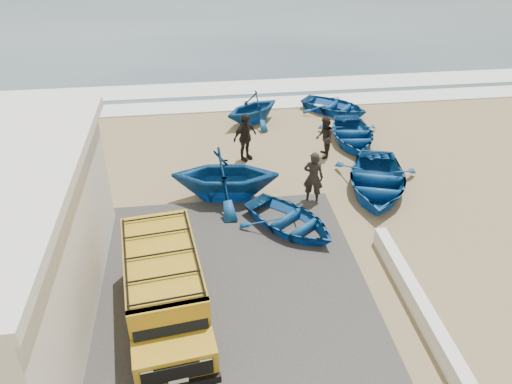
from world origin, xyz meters
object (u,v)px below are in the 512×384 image
van (165,288)px  boat_mid_left (225,174)px  boat_far_left (252,108)px  boat_near_right (377,180)px  fisherman_middle (324,138)px  parapet (417,302)px  boat_mid_right (352,134)px  fisherman_back (245,137)px  boat_near_left (290,221)px  boat_far_right (335,106)px  fisherman_front (313,177)px

van → boat_mid_left: van is taller
boat_far_left → boat_near_right: bearing=-4.1°
van → fisherman_middle: van is taller
parapet → boat_far_left: bearing=102.7°
boat_near_right → boat_far_left: boat_far_left is taller
boat_mid_right → fisherman_middle: size_ratio=2.14×
boat_mid_right → fisherman_back: 4.97m
van → boat_near_right: bearing=28.7°
boat_near_left → boat_near_right: boat_near_right is taller
van → boat_mid_right: bearing=43.4°
boat_far_right → fisherman_back: size_ratio=1.67×
fisherman_middle → van: bearing=-28.3°
parapet → fisherman_middle: (-0.36, 8.90, 0.60)m
fisherman_front → fisherman_back: fisherman_back is taller
parapet → boat_near_right: boat_near_right is taller
parapet → fisherman_back: 9.82m
boat_mid_left → boat_far_right: boat_mid_left is taller
fisherman_back → van: bearing=-145.0°
van → fisherman_back: van is taller
parapet → boat_far_left: boat_far_left is taller
van → boat_near_left: bearing=34.5°
boat_mid_right → boat_mid_left: bearing=-140.2°
boat_mid_left → fisherman_front: boat_mid_left is taller
boat_mid_left → boat_far_left: size_ratio=1.29×
fisherman_middle → fisherman_back: bearing=-85.3°
parapet → fisherman_back: size_ratio=2.97×
boat_far_right → boat_near_left: bearing=-162.2°
parapet → fisherman_front: 5.90m
boat_near_right → fisherman_back: (-4.53, 3.11, 0.55)m
van → boat_far_left: size_ratio=1.67×
boat_near_right → fisherman_front: bearing=-154.1°
boat_far_right → boat_mid_right: bearing=-140.7°
van → boat_far_left: 12.73m
parapet → boat_mid_right: bearing=83.1°
boat_mid_left → boat_mid_right: size_ratio=1.01×
parapet → van: size_ratio=1.22×
boat_near_left → boat_far_right: 10.20m
fisherman_back → boat_mid_right: bearing=-24.4°
boat_near_right → boat_far_right: bearing=104.8°
van → fisherman_back: 9.09m
boat_far_left → fisherman_middle: size_ratio=1.68×
boat_far_left → boat_far_right: bearing=65.9°
boat_near_left → fisherman_front: 2.07m
fisherman_back → boat_far_left: bearing=42.5°
boat_near_left → parapet: bearing=-94.0°
boat_far_left → fisherman_front: fisherman_front is taller
boat_near_left → fisherman_middle: bearing=26.6°
boat_near_right → boat_mid_left: boat_mid_left is taller
parapet → fisherman_middle: fisherman_middle is taller
van → fisherman_middle: (6.24, 8.37, -0.21)m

